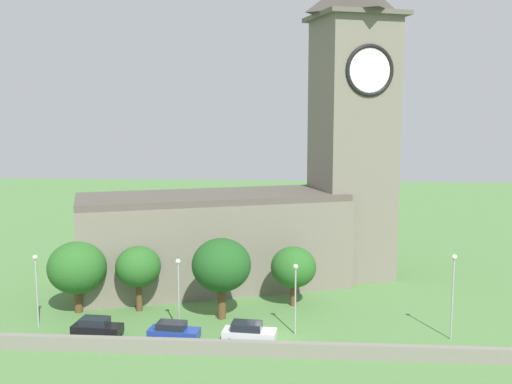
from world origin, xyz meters
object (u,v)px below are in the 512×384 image
(church, at_px, (274,191))
(tree_riverside_east, at_px, (77,268))
(car_blue, at_px, (173,331))
(tree_by_tower, at_px, (293,267))
(tree_churchyard, at_px, (221,265))
(car_white, at_px, (249,333))
(streetlamp_east_mid, at_px, (453,283))
(tree_riverside_west, at_px, (138,267))
(car_black, at_px, (97,327))
(streetlamp_west_mid, at_px, (178,282))
(streetlamp_central, at_px, (295,287))
(streetlamp_west_end, at_px, (36,279))

(church, height_order, tree_riverside_east, church)
(car_blue, distance_m, tree_by_tower, 14.59)
(tree_churchyard, bearing_deg, car_white, -62.45)
(church, bearing_deg, streetlamp_east_mid, -46.20)
(car_white, bearing_deg, tree_riverside_west, 146.71)
(streetlamp_east_mid, distance_m, tree_churchyard, 20.65)
(car_black, relative_size, streetlamp_west_mid, 0.67)
(tree_churchyard, bearing_deg, church, 72.03)
(car_blue, bearing_deg, car_black, 177.05)
(car_white, distance_m, tree_riverside_east, 18.79)
(streetlamp_central, bearing_deg, tree_churchyard, 153.33)
(car_black, xyz_separation_m, streetlamp_east_mid, (30.56, 1.77, 4.07))
(streetlamp_central, bearing_deg, tree_riverside_west, 161.53)
(church, distance_m, tree_riverside_east, 22.96)
(church, bearing_deg, streetlamp_west_mid, -114.97)
(church, relative_size, tree_churchyard, 4.82)
(car_black, xyz_separation_m, tree_churchyard, (10.23, 5.42, 4.29))
(car_white, relative_size, streetlamp_east_mid, 0.62)
(streetlamp_west_end, height_order, streetlamp_east_mid, streetlamp_east_mid)
(church, relative_size, streetlamp_west_end, 5.52)
(streetlamp_west_mid, height_order, streetlamp_central, streetlamp_west_mid)
(streetlamp_west_end, distance_m, tree_riverside_west, 9.45)
(car_white, xyz_separation_m, streetlamp_west_end, (-19.38, 2.41, 3.58))
(car_blue, xyz_separation_m, tree_by_tower, (10.08, 10.09, 3.11))
(car_black, xyz_separation_m, car_blue, (6.82, -0.35, -0.04))
(streetlamp_central, bearing_deg, streetlamp_west_mid, 179.09)
(car_black, distance_m, streetlamp_west_mid, 7.97)
(church, xyz_separation_m, tree_churchyard, (-4.25, -13.11, -5.30))
(car_blue, distance_m, streetlamp_west_mid, 4.34)
(tree_by_tower, relative_size, tree_riverside_west, 0.94)
(church, xyz_separation_m, tree_by_tower, (2.42, -8.79, -6.51))
(car_black, bearing_deg, tree_riverside_west, 75.14)
(church, relative_size, car_black, 8.50)
(tree_riverside_west, bearing_deg, church, 42.34)
(car_black, bearing_deg, tree_by_tower, 29.94)
(church, xyz_separation_m, car_blue, (-7.66, -18.88, -9.63))
(tree_riverside_east, relative_size, tree_churchyard, 0.91)
(car_black, bearing_deg, car_blue, -2.95)
(streetlamp_west_mid, bearing_deg, tree_by_tower, 37.20)
(streetlamp_west_mid, distance_m, streetlamp_east_mid, 23.74)
(car_blue, bearing_deg, tree_by_tower, 45.03)
(church, relative_size, tree_riverside_east, 5.31)
(car_blue, bearing_deg, car_white, -1.01)
(streetlamp_central, xyz_separation_m, tree_riverside_west, (-15.31, 5.11, 0.11))
(tree_by_tower, relative_size, tree_riverside_east, 0.86)
(church, height_order, car_blue, church)
(tree_churchyard, bearing_deg, streetlamp_west_end, -168.00)
(streetlamp_west_mid, distance_m, tree_riverside_east, 11.51)
(streetlamp_central, bearing_deg, car_white, -148.39)
(streetlamp_east_mid, distance_m, tree_riverside_east, 34.77)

